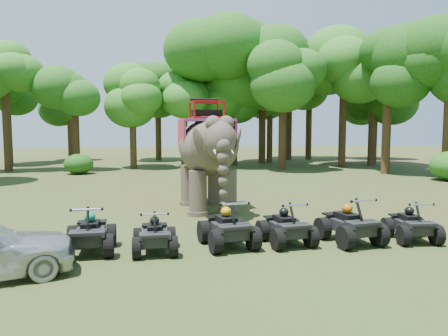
{
  "coord_description": "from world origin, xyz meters",
  "views": [
    {
      "loc": [
        -2.25,
        -13.12,
        3.31
      ],
      "look_at": [
        0.0,
        1.2,
        1.9
      ],
      "focal_mm": 35.0,
      "sensor_mm": 36.0,
      "label": 1
    }
  ],
  "objects_px": {
    "elephant": "(207,154)",
    "atv_1": "(155,231)",
    "atv_4": "(350,219)",
    "atv_5": "(411,220)",
    "atv_0": "(90,228)",
    "atv_2": "(228,223)",
    "atv_3": "(286,222)"
  },
  "relations": [
    {
      "from": "elephant",
      "to": "atv_1",
      "type": "xyz_separation_m",
      "value": [
        -2.06,
        -5.71,
        -1.61
      ]
    },
    {
      "from": "atv_4",
      "to": "atv_5",
      "type": "distance_m",
      "value": 1.85
    },
    {
      "from": "atv_0",
      "to": "atv_5",
      "type": "relative_size",
      "value": 1.08
    },
    {
      "from": "atv_2",
      "to": "atv_3",
      "type": "bearing_deg",
      "value": -9.43
    },
    {
      "from": "atv_2",
      "to": "atv_1",
      "type": "bearing_deg",
      "value": 178.16
    },
    {
      "from": "elephant",
      "to": "atv_3",
      "type": "height_order",
      "value": "elephant"
    },
    {
      "from": "atv_0",
      "to": "atv_2",
      "type": "relative_size",
      "value": 0.97
    },
    {
      "from": "atv_5",
      "to": "atv_4",
      "type": "bearing_deg",
      "value": -176.59
    },
    {
      "from": "atv_0",
      "to": "atv_1",
      "type": "bearing_deg",
      "value": -10.58
    },
    {
      "from": "elephant",
      "to": "atv_4",
      "type": "height_order",
      "value": "elephant"
    },
    {
      "from": "atv_0",
      "to": "atv_4",
      "type": "relative_size",
      "value": 0.96
    },
    {
      "from": "elephant",
      "to": "atv_0",
      "type": "height_order",
      "value": "elephant"
    },
    {
      "from": "atv_1",
      "to": "atv_2",
      "type": "distance_m",
      "value": 2.0
    },
    {
      "from": "atv_5",
      "to": "atv_0",
      "type": "bearing_deg",
      "value": -176.21
    },
    {
      "from": "elephant",
      "to": "atv_3",
      "type": "xyz_separation_m",
      "value": [
        1.57,
        -5.45,
        -1.57
      ]
    },
    {
      "from": "atv_1",
      "to": "atv_2",
      "type": "relative_size",
      "value": 0.87
    },
    {
      "from": "elephant",
      "to": "atv_1",
      "type": "height_order",
      "value": "elephant"
    },
    {
      "from": "atv_0",
      "to": "atv_1",
      "type": "distance_m",
      "value": 1.7
    },
    {
      "from": "atv_0",
      "to": "atv_4",
      "type": "bearing_deg",
      "value": -3.38
    },
    {
      "from": "atv_3",
      "to": "atv_5",
      "type": "distance_m",
      "value": 3.68
    },
    {
      "from": "atv_3",
      "to": "atv_4",
      "type": "height_order",
      "value": "atv_4"
    },
    {
      "from": "elephant",
      "to": "atv_5",
      "type": "height_order",
      "value": "elephant"
    },
    {
      "from": "atv_2",
      "to": "atv_3",
      "type": "xyz_separation_m",
      "value": [
        1.65,
        -0.0,
        -0.04
      ]
    },
    {
      "from": "atv_0",
      "to": "atv_3",
      "type": "height_order",
      "value": "atv_0"
    },
    {
      "from": "atv_0",
      "to": "atv_3",
      "type": "xyz_separation_m",
      "value": [
        5.31,
        0.01,
        -0.03
      ]
    },
    {
      "from": "atv_1",
      "to": "atv_3",
      "type": "relative_size",
      "value": 0.93
    },
    {
      "from": "elephant",
      "to": "atv_3",
      "type": "relative_size",
      "value": 3.13
    },
    {
      "from": "atv_0",
      "to": "atv_5",
      "type": "xyz_separation_m",
      "value": [
        8.98,
        -0.21,
        -0.05
      ]
    },
    {
      "from": "atv_3",
      "to": "atv_5",
      "type": "bearing_deg",
      "value": -11.83
    },
    {
      "from": "atv_0",
      "to": "atv_4",
      "type": "distance_m",
      "value": 7.14
    },
    {
      "from": "atv_1",
      "to": "atv_0",
      "type": "bearing_deg",
      "value": 170.7
    },
    {
      "from": "atv_1",
      "to": "atv_3",
      "type": "bearing_deg",
      "value": 3.24
    }
  ]
}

